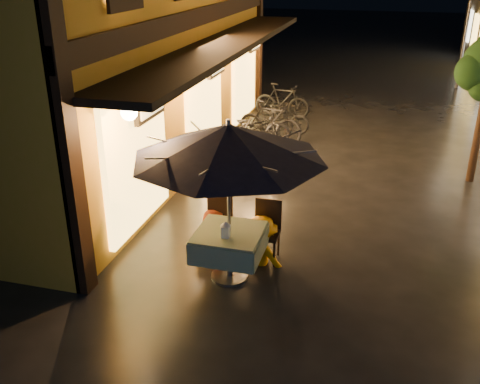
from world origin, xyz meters
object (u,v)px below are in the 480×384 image
(patio_umbrella, at_px, (228,142))
(table_lantern, at_px, (226,228))
(cafe_table, at_px, (229,243))
(person_orange, at_px, (210,212))
(person_yellow, at_px, (261,219))
(bicycle_0, at_px, (230,154))

(patio_umbrella, distance_m, table_lantern, 1.24)
(cafe_table, distance_m, person_orange, 0.76)
(person_orange, bearing_deg, table_lantern, 129.93)
(patio_umbrella, xyz_separation_m, person_yellow, (0.34, 0.60, -1.41))
(table_lantern, relative_size, person_yellow, 0.17)
(patio_umbrella, height_order, bicycle_0, patio_umbrella)
(patio_umbrella, relative_size, person_orange, 1.77)
(patio_umbrella, distance_m, bicycle_0, 4.63)
(person_orange, bearing_deg, bicycle_0, -71.14)
(cafe_table, bearing_deg, bicycle_0, 105.93)
(cafe_table, distance_m, patio_umbrella, 1.56)
(patio_umbrella, bearing_deg, table_lantern, -90.00)
(person_yellow, bearing_deg, patio_umbrella, 71.15)
(cafe_table, xyz_separation_m, person_yellow, (0.34, 0.60, 0.16))
(cafe_table, bearing_deg, patio_umbrella, 26.57)
(person_yellow, height_order, bicycle_0, person_yellow)
(patio_umbrella, relative_size, table_lantern, 10.96)
(table_lantern, xyz_separation_m, bicycle_0, (-1.18, 4.32, -0.49))
(person_yellow, bearing_deg, person_orange, 12.63)
(table_lantern, bearing_deg, person_orange, 122.29)
(person_orange, relative_size, bicycle_0, 0.95)
(cafe_table, xyz_separation_m, table_lantern, (0.00, -0.18, 0.33))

